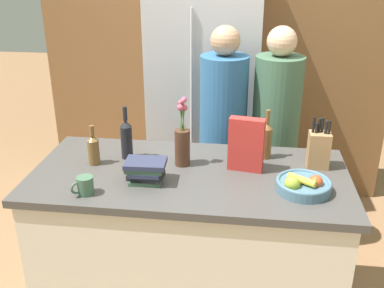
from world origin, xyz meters
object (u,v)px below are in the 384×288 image
bottle_vinegar (266,139)px  person_in_blue (275,133)px  bottle_wine (126,138)px  person_at_sink (223,132)px  cereal_box (246,145)px  refrigerator (205,91)px  fruit_bowl (303,185)px  knife_block (319,149)px  bottle_oil (93,149)px  coffee_mug (85,186)px  flower_vase (182,143)px  book_stack (146,170)px

bottle_vinegar → person_in_blue: 0.51m
bottle_wine → person_at_sink: person_at_sink is taller
cereal_box → refrigerator: bearing=105.9°
fruit_bowl → knife_block: (0.10, 0.28, 0.07)m
bottle_vinegar → bottle_oil: bearing=-168.0°
knife_block → coffee_mug: bearing=-158.7°
flower_vase → person_at_sink: 0.64m
bottle_oil → flower_vase: bearing=6.1°
refrigerator → flower_vase: size_ratio=5.27×
coffee_mug → bottle_wine: (0.09, 0.42, 0.07)m
fruit_bowl → bottle_wine: bearing=164.1°
cereal_box → coffee_mug: cereal_box is taller
flower_vase → person_in_blue: 0.84m
fruit_bowl → bottle_vinegar: bottle_vinegar is taller
refrigerator → coffee_mug: 1.59m
coffee_mug → bottle_oil: bottle_oil is taller
knife_block → person_at_sink: person_at_sink is taller
bottle_vinegar → person_at_sink: 0.54m
knife_block → fruit_bowl: bearing=-109.5°
bottle_wine → person_at_sink: 0.76m
cereal_box → coffee_mug: size_ratio=2.93×
fruit_bowl → bottle_oil: size_ratio=1.20×
fruit_bowl → book_stack: size_ratio=1.28×
book_stack → bottle_oil: bottle_oil is taller
bottle_vinegar → refrigerator: bearing=113.7°
refrigerator → bottle_oil: size_ratio=9.10×
cereal_box → person_in_blue: (0.19, 0.65, -0.18)m
person_at_sink → bottle_vinegar: bearing=-61.0°
refrigerator → book_stack: refrigerator is taller
knife_block → bottle_oil: bearing=-174.5°
cereal_box → person_at_sink: (-0.16, 0.61, -0.18)m
person_in_blue → bottle_wine: bearing=-154.3°
book_stack → bottle_oil: 0.36m
cereal_box → person_at_sink: size_ratio=0.18×
refrigerator → bottle_oil: bearing=-111.6°
flower_vase → person_in_blue: bearing=50.3°
refrigerator → cereal_box: bearing=-74.1°
fruit_bowl → person_in_blue: (-0.09, 0.85, -0.07)m
fruit_bowl → bottle_vinegar: (-0.17, 0.36, 0.08)m
bottle_wine → person_in_blue: (0.84, 0.58, -0.16)m
bottle_wine → knife_block: bearing=0.9°
fruit_bowl → bottle_wine: (-0.94, 0.27, 0.08)m
refrigerator → knife_block: refrigerator is taller
knife_block → person_in_blue: bearing=109.0°
knife_block → bottle_oil: 1.20m
flower_vase → cereal_box: flower_vase is taller
refrigerator → fruit_bowl: (0.61, -1.37, -0.04)m
coffee_mug → bottle_vinegar: 1.01m
bottle_oil → person_at_sink: (0.66, 0.65, -0.12)m
refrigerator → cereal_box: refrigerator is taller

